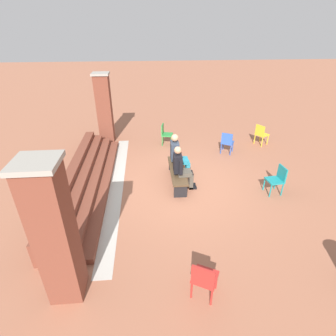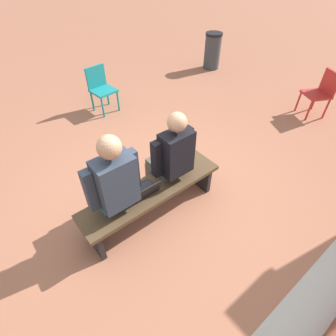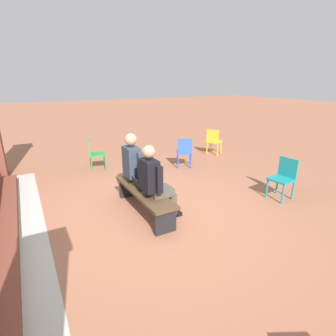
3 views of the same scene
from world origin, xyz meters
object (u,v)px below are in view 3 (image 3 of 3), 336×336
object	(u,v)px
laptop	(141,185)
plastic_chair_by_pillar	(284,176)
bench	(144,195)
person_adult	(137,167)
person_student	(155,181)
plastic_chair_far_left	(214,140)
plastic_chair_foreground	(184,151)
plastic_chair_near_bench_left	(94,152)

from	to	relation	value
laptop	plastic_chair_by_pillar	world-z (taller)	plastic_chair_by_pillar
bench	person_adult	distance (m)	0.60
person_student	person_adult	size ratio (longest dim) A/B	0.96
person_adult	plastic_chair_by_pillar	bearing A→B (deg)	-114.92
plastic_chair_far_left	person_adult	bearing A→B (deg)	120.69
bench	laptop	bearing A→B (deg)	6.24
person_student	plastic_chair_foreground	bearing A→B (deg)	-42.30
person_student	bench	bearing A→B (deg)	11.76
plastic_chair_near_bench_left	plastic_chair_by_pillar	distance (m)	4.73
plastic_chair_by_pillar	plastic_chair_far_left	bearing A→B (deg)	-14.82
plastic_chair_near_bench_left	plastic_chair_foreground	bearing A→B (deg)	-115.20
person_student	plastic_chair_far_left	distance (m)	4.62
person_student	laptop	size ratio (longest dim) A/B	4.22
person_adult	plastic_chair_foreground	size ratio (longest dim) A/B	1.68
bench	laptop	distance (m)	0.18
plastic_chair_foreground	plastic_chair_far_left	distance (m)	1.72
bench	person_adult	bearing A→B (deg)	-9.07
person_student	person_adult	xyz separation A→B (m)	(0.77, -0.00, 0.02)
plastic_chair_foreground	plastic_chair_by_pillar	world-z (taller)	same
person_adult	plastic_chair_far_left	xyz separation A→B (m)	(2.13, -3.59, -0.26)
person_student	plastic_chair_near_bench_left	xyz separation A→B (m)	(3.26, 0.21, -0.24)
laptop	plastic_chair_near_bench_left	size ratio (longest dim) A/B	0.38
person_adult	plastic_chair_foreground	world-z (taller)	person_adult
plastic_chair_foreground	plastic_chair_near_bench_left	world-z (taller)	same
laptop	plastic_chair_foreground	distance (m)	2.74
plastic_chair_foreground	plastic_chair_far_left	world-z (taller)	same
plastic_chair_foreground	laptop	bearing A→B (deg)	130.32
person_student	plastic_chair_by_pillar	distance (m)	2.75
person_adult	laptop	xyz separation A→B (m)	(-0.34, 0.08, -0.24)
bench	plastic_chair_near_bench_left	world-z (taller)	plastic_chair_near_bench_left
person_student	person_adult	bearing A→B (deg)	-0.26
person_student	plastic_chair_by_pillar	bearing A→B (deg)	-100.07
laptop	plastic_chair_foreground	world-z (taller)	plastic_chair_foreground
plastic_chair_far_left	bench	bearing A→B (deg)	125.15
laptop	plastic_chair_near_bench_left	world-z (taller)	plastic_chair_near_bench_left
bench	person_adult	world-z (taller)	person_adult
person_student	plastic_chair_by_pillar	world-z (taller)	person_student
bench	plastic_chair_near_bench_left	size ratio (longest dim) A/B	2.14
bench	plastic_chair_foreground	xyz separation A→B (m)	(1.88, -2.08, 0.13)
bench	plastic_chair_foreground	distance (m)	2.81
plastic_chair_foreground	plastic_chair_by_pillar	xyz separation A→B (m)	(-2.69, -0.68, 0.00)
person_adult	plastic_chair_far_left	size ratio (longest dim) A/B	1.68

